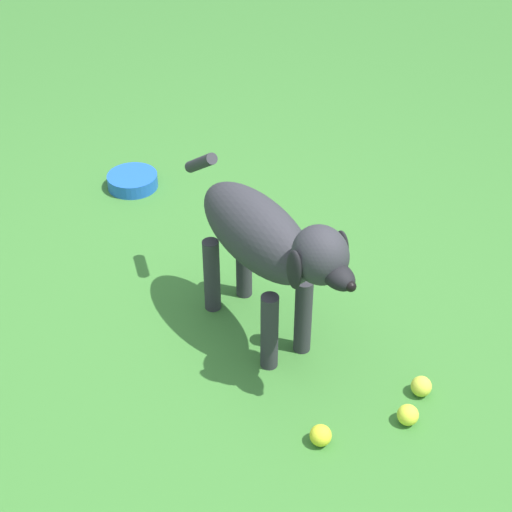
# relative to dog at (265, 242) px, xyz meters

# --- Properties ---
(ground) EXTENTS (14.00, 14.00, 0.00)m
(ground) POSITION_rel_dog_xyz_m (0.04, -0.19, -0.40)
(ground) COLOR #38722D
(dog) EXTENTS (0.89, 0.28, 0.60)m
(dog) POSITION_rel_dog_xyz_m (0.00, 0.00, 0.00)
(dog) COLOR #2D2D33
(dog) RESTS_ON ground
(tennis_ball_0) EXTENTS (0.07, 0.07, 0.07)m
(tennis_ball_0) POSITION_rel_dog_xyz_m (0.49, -0.07, -0.37)
(tennis_ball_0) COLOR yellow
(tennis_ball_0) RESTS_ON ground
(tennis_ball_1) EXTENTS (0.07, 0.07, 0.07)m
(tennis_ball_1) POSITION_rel_dog_xyz_m (0.54, 0.21, -0.37)
(tennis_ball_1) COLOR #D3E137
(tennis_ball_1) RESTS_ON ground
(tennis_ball_2) EXTENTS (0.07, 0.07, 0.07)m
(tennis_ball_2) POSITION_rel_dog_xyz_m (0.46, 0.32, -0.37)
(tennis_ball_2) COLOR #CCD43E
(tennis_ball_2) RESTS_ON ground
(water_bowl) EXTENTS (0.22, 0.22, 0.06)m
(water_bowl) POSITION_rel_dog_xyz_m (-1.12, -0.08, -0.37)
(water_bowl) COLOR blue
(water_bowl) RESTS_ON ground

